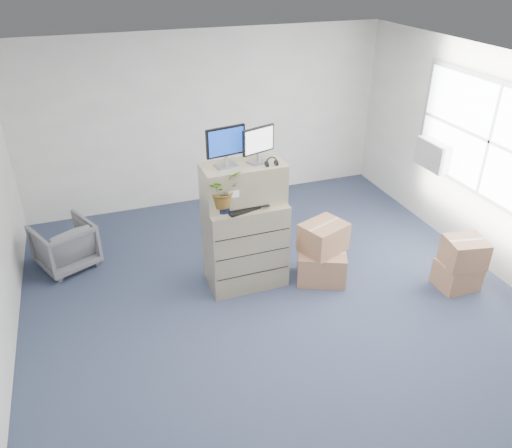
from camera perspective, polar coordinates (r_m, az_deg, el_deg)
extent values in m
plane|color=#2A334C|center=(6.01, 3.64, -11.02)|extent=(7.00, 7.00, 0.00)
cube|color=beige|center=(8.30, -5.66, 11.79)|extent=(6.00, 0.02, 2.80)
cube|color=gray|center=(7.08, 25.34, 8.53)|extent=(0.06, 2.72, 1.52)
cube|color=white|center=(7.06, 25.13, 8.51)|extent=(0.01, 2.60, 1.40)
cube|color=#B9B9B5|center=(7.80, 19.71, 7.48)|extent=(0.24, 0.60, 0.40)
cube|color=tan|center=(6.33, -1.24, -2.26)|extent=(0.98, 0.60, 1.14)
cube|color=tan|center=(5.98, -1.49, 4.67)|extent=(0.98, 0.50, 0.49)
cube|color=#99999E|center=(5.83, -3.40, 6.67)|extent=(0.28, 0.22, 0.02)
cylinder|color=#99999E|center=(5.81, -3.41, 7.27)|extent=(0.04, 0.04, 0.11)
cube|color=black|center=(5.73, -3.48, 9.40)|extent=(0.48, 0.12, 0.34)
cube|color=navy|center=(5.71, -3.40, 9.34)|extent=(0.43, 0.08, 0.30)
cube|color=#99999E|center=(5.94, 0.27, 7.12)|extent=(0.27, 0.23, 0.02)
cylinder|color=#99999E|center=(5.91, 0.27, 7.66)|extent=(0.04, 0.04, 0.10)
cube|color=black|center=(5.84, 0.27, 9.57)|extent=(0.43, 0.17, 0.31)
cube|color=silver|center=(5.83, 0.38, 9.53)|extent=(0.38, 0.13, 0.27)
torus|color=black|center=(5.84, 1.78, 7.06)|extent=(0.14, 0.02, 0.14)
cube|color=black|center=(5.94, -1.08, 2.00)|extent=(0.60, 0.37, 0.03)
ellipsoid|color=silver|center=(6.10, 2.15, 2.80)|extent=(0.13, 0.09, 0.04)
cylinder|color=gray|center=(6.04, -0.77, 3.67)|extent=(0.07, 0.07, 0.25)
cube|color=silver|center=(6.06, -1.28, 2.53)|extent=(0.07, 0.06, 0.02)
cube|color=black|center=(6.02, -1.29, 3.18)|extent=(0.07, 0.03, 0.13)
cube|color=black|center=(6.23, 1.46, 3.57)|extent=(0.27, 0.23, 0.07)
cube|color=#387FBF|center=(6.22, 1.41, 4.40)|extent=(0.30, 0.22, 0.10)
cylinder|color=#95B28F|center=(5.85, -3.76, 1.40)|extent=(0.20, 0.20, 0.02)
cylinder|color=black|center=(5.82, -3.78, 2.03)|extent=(0.17, 0.17, 0.13)
imported|color=#185719|center=(5.74, -3.84, 3.63)|extent=(0.50, 0.54, 0.35)
imported|color=#5E5E63|center=(7.22, -21.04, -2.04)|extent=(0.91, 0.89, 0.72)
cube|color=brown|center=(6.60, 7.47, -4.77)|extent=(0.75, 0.68, 0.42)
cube|color=brown|center=(6.94, 21.99, -5.37)|extent=(0.50, 0.41, 0.36)
cube|color=brown|center=(6.44, 7.71, -1.50)|extent=(0.66, 0.60, 0.38)
cube|color=brown|center=(6.72, 22.72, -3.01)|extent=(0.53, 0.49, 0.36)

